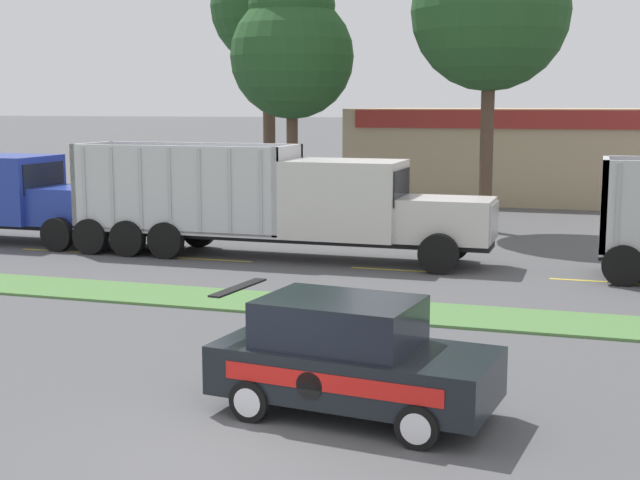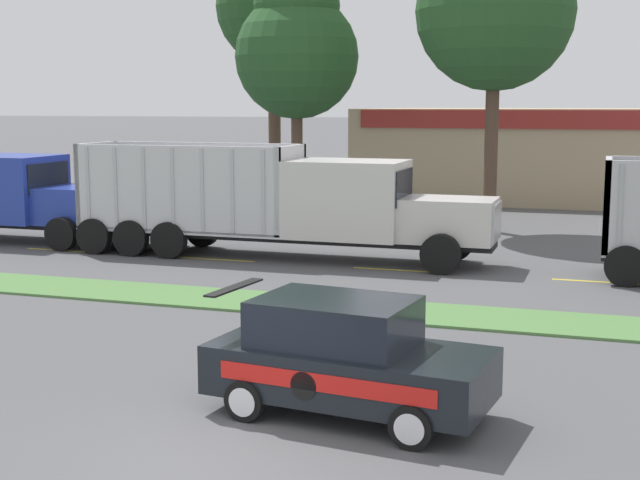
# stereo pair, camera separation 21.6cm
# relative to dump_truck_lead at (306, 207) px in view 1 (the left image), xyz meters

# --- Properties ---
(ground_plane) EXTENTS (600.00, 600.00, 0.00)m
(ground_plane) POSITION_rel_dump_truck_lead_xyz_m (3.62, -14.47, -1.56)
(ground_plane) COLOR #515154
(grass_verge) EXTENTS (120.00, 2.05, 0.06)m
(grass_verge) POSITION_rel_dump_truck_lead_xyz_m (3.62, -5.93, -1.53)
(grass_verge) COLOR #517F42
(grass_verge) RESTS_ON ground_plane
(centre_line_2) EXTENTS (2.40, 0.14, 0.01)m
(centre_line_2) POSITION_rel_dump_truck_lead_xyz_m (-7.94, -0.90, -1.56)
(centre_line_2) COLOR yellow
(centre_line_2) RESTS_ON ground_plane
(centre_line_3) EXTENTS (2.40, 0.14, 0.01)m
(centre_line_3) POSITION_rel_dump_truck_lead_xyz_m (-2.54, -0.90, -1.56)
(centre_line_3) COLOR yellow
(centre_line_3) RESTS_ON ground_plane
(centre_line_4) EXTENTS (2.40, 0.14, 0.01)m
(centre_line_4) POSITION_rel_dump_truck_lead_xyz_m (2.86, -0.90, -1.56)
(centre_line_4) COLOR yellow
(centre_line_4) RESTS_ON ground_plane
(centre_line_5) EXTENTS (2.40, 0.14, 0.01)m
(centre_line_5) POSITION_rel_dump_truck_lead_xyz_m (8.26, -0.90, -1.56)
(centre_line_5) COLOR yellow
(centre_line_5) RESTS_ON ground_plane
(dump_truck_lead) EXTENTS (12.64, 2.60, 3.34)m
(dump_truck_lead) POSITION_rel_dump_truck_lead_xyz_m (0.00, 0.00, 0.00)
(dump_truck_lead) COLOR black
(dump_truck_lead) RESTS_ON ground_plane
(rally_car) EXTENTS (4.27, 2.33, 1.76)m
(rally_car) POSITION_rel_dump_truck_lead_xyz_m (4.82, -12.43, -0.69)
(rally_car) COLOR black
(rally_car) RESTS_ON ground_plane
(store_building_backdrop) EXTENTS (25.18, 12.10, 4.33)m
(store_building_backdrop) POSITION_rel_dump_truck_lead_xyz_m (9.30, 21.29, 0.61)
(store_building_backdrop) COLOR tan
(store_building_backdrop) RESTS_ON ground_plane
(tree_behind_centre) EXTENTS (4.78, 4.78, 9.94)m
(tree_behind_centre) POSITION_rel_dump_truck_lead_xyz_m (-3.34, 8.39, 5.25)
(tree_behind_centre) COLOR brown
(tree_behind_centre) RESTS_ON ground_plane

